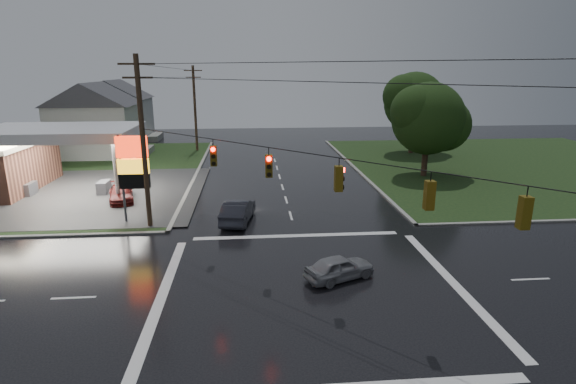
{
  "coord_description": "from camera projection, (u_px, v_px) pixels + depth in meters",
  "views": [
    {
      "loc": [
        -2.78,
        -19.27,
        10.13
      ],
      "look_at": [
        -0.58,
        6.5,
        3.0
      ],
      "focal_mm": 28.0,
      "sensor_mm": 36.0,
      "label": 1
    }
  ],
  "objects": [
    {
      "name": "ground",
      "position": [
        312.0,
        288.0,
        21.43
      ],
      "size": [
        120.0,
        120.0,
        0.0
      ],
      "primitive_type": "plane",
      "color": "black",
      "rests_on": "ground"
    },
    {
      "name": "grass_nw",
      "position": [
        15.0,
        174.0,
        44.26
      ],
      "size": [
        36.0,
        36.0,
        0.08
      ],
      "primitive_type": "cube",
      "color": "black",
      "rests_on": "ground"
    },
    {
      "name": "grass_ne",
      "position": [
        517.0,
        165.0,
        48.53
      ],
      "size": [
        36.0,
        36.0,
        0.08
      ],
      "primitive_type": "cube",
      "color": "black",
      "rests_on": "ground"
    },
    {
      "name": "pylon_sign",
      "position": [
        133.0,
        165.0,
        29.59
      ],
      "size": [
        2.0,
        0.35,
        6.0
      ],
      "color": "#59595E",
      "rests_on": "ground"
    },
    {
      "name": "utility_pole_nw",
      "position": [
        143.0,
        141.0,
        28.26
      ],
      "size": [
        2.2,
        0.32,
        11.0
      ],
      "color": "#382619",
      "rests_on": "ground"
    },
    {
      "name": "utility_pole_n",
      "position": [
        195.0,
        107.0,
        55.7
      ],
      "size": [
        2.2,
        0.32,
        10.5
      ],
      "color": "#382619",
      "rests_on": "ground"
    },
    {
      "name": "traffic_signals",
      "position": [
        314.0,
        155.0,
        19.69
      ],
      "size": [
        26.87,
        26.87,
        1.47
      ],
      "color": "black",
      "rests_on": "ground"
    },
    {
      "name": "house_near",
      "position": [
        96.0,
        119.0,
        53.12
      ],
      "size": [
        11.05,
        8.48,
        8.6
      ],
      "color": "silver",
      "rests_on": "ground"
    },
    {
      "name": "house_far",
      "position": [
        116.0,
        110.0,
        64.57
      ],
      "size": [
        11.05,
        8.48,
        8.6
      ],
      "color": "silver",
      "rests_on": "ground"
    },
    {
      "name": "tree_ne_near",
      "position": [
        430.0,
        119.0,
        42.24
      ],
      "size": [
        7.99,
        6.8,
        8.98
      ],
      "color": "black",
      "rests_on": "ground"
    },
    {
      "name": "tree_ne_far",
      "position": [
        416.0,
        103.0,
        53.85
      ],
      "size": [
        8.46,
        7.2,
        9.8
      ],
      "color": "black",
      "rests_on": "ground"
    },
    {
      "name": "car_north",
      "position": [
        238.0,
        211.0,
        30.57
      ],
      "size": [
        2.47,
        4.96,
        1.56
      ],
      "primitive_type": "imported",
      "rotation": [
        0.0,
        0.0,
        2.96
      ],
      "color": "#22232B",
      "rests_on": "ground"
    },
    {
      "name": "car_crossing",
      "position": [
        340.0,
        267.0,
        22.23
      ],
      "size": [
        3.87,
        2.77,
        1.23
      ],
      "primitive_type": "imported",
      "rotation": [
        0.0,
        0.0,
        1.98
      ],
      "color": "gray",
      "rests_on": "ground"
    },
    {
      "name": "car_pump",
      "position": [
        121.0,
        193.0,
        35.34
      ],
      "size": [
        2.86,
        4.66,
        1.26
      ],
      "primitive_type": "imported",
      "rotation": [
        0.0,
        0.0,
        0.27
      ],
      "color": "#591614",
      "rests_on": "ground"
    }
  ]
}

